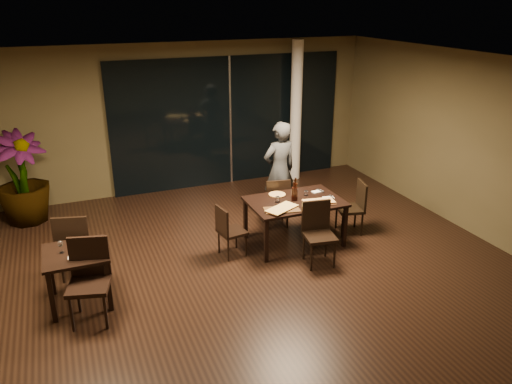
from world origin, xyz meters
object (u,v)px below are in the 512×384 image
object	(u,v)px
potted_plant	(22,178)
side_table	(76,261)
chair_side_far	(75,243)
diner	(279,170)
chair_main_right	(355,205)
main_table	(295,205)
bottle_a	(294,192)
chair_main_far	(277,200)
bottle_b	(296,192)
chair_main_left	(228,229)
bottle_c	(295,188)
chair_side_near	(89,275)
chair_main_near	(318,229)

from	to	relation	value
potted_plant	side_table	bearing A→B (deg)	-77.09
chair_side_far	diner	xyz separation A→B (m)	(3.60, 0.94, 0.32)
side_table	chair_main_right	xyz separation A→B (m)	(4.53, 0.48, -0.11)
main_table	bottle_a	distance (m)	0.23
chair_main_far	bottle_b	distance (m)	0.75
chair_main_left	bottle_a	distance (m)	1.22
chair_main_right	diner	xyz separation A→B (m)	(-0.91, 1.10, 0.39)
chair_main_right	bottle_c	size ratio (longest dim) A/B	2.57
chair_main_right	chair_side_near	world-z (taller)	chair_side_near
main_table	bottle_b	xyz separation A→B (m)	(0.01, 0.01, 0.22)
chair_main_near	diner	distance (m)	1.82
potted_plant	bottle_c	world-z (taller)	potted_plant
side_table	chair_side_far	distance (m)	0.64
side_table	chair_main_near	xyz separation A→B (m)	(3.45, -0.20, -0.09)
chair_main_near	potted_plant	distance (m)	5.29
potted_plant	bottle_b	bearing A→B (deg)	-31.87
chair_side_far	bottle_b	xyz separation A→B (m)	(3.40, -0.13, 0.32)
main_table	bottle_b	bearing A→B (deg)	28.49
side_table	chair_side_far	world-z (taller)	chair_side_far
bottle_a	chair_main_right	bearing A→B (deg)	-1.71
main_table	chair_side_near	bearing A→B (deg)	-164.74
chair_main_far	chair_main_near	distance (m)	1.35
chair_main_left	potted_plant	bearing A→B (deg)	39.53
chair_main_left	chair_main_near	bearing A→B (deg)	-127.86
chair_main_left	diner	distance (m)	1.82
side_table	chair_side_far	size ratio (longest dim) A/B	0.78
side_table	bottle_c	world-z (taller)	bottle_c
chair_side_near	bottle_c	distance (m)	3.46
chair_main_right	chair_side_near	distance (m)	4.48
chair_side_far	chair_side_near	world-z (taller)	chair_side_near
potted_plant	bottle_c	bearing A→B (deg)	-30.97
bottle_a	chair_main_far	bearing A→B (deg)	90.57
diner	side_table	bearing A→B (deg)	15.54
main_table	potted_plant	distance (m)	4.84
diner	potted_plant	size ratio (longest dim) A/B	1.08
chair_side_far	chair_side_near	size ratio (longest dim) A/B	0.96
side_table	diner	bearing A→B (deg)	23.57
chair_main_near	diner	bearing A→B (deg)	93.63
bottle_a	bottle_b	xyz separation A→B (m)	(0.03, -0.00, -0.01)
chair_main_left	bottle_a	size ratio (longest dim) A/B	2.74
side_table	chair_main_far	xyz separation A→B (m)	(3.37, 1.15, -0.11)
potted_plant	bottle_a	bearing A→B (deg)	-32.05
chair_main_near	main_table	bearing A→B (deg)	103.01
side_table	chair_main_right	distance (m)	4.55
chair_main_left	potted_plant	size ratio (longest dim) A/B	0.51
chair_main_near	chair_side_near	size ratio (longest dim) A/B	0.90
bottle_a	side_table	bearing A→B (deg)	-171.41
main_table	chair_main_right	size ratio (longest dim) A/B	1.65
potted_plant	diner	bearing A→B (deg)	-19.02
chair_main_right	bottle_c	distance (m)	1.17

